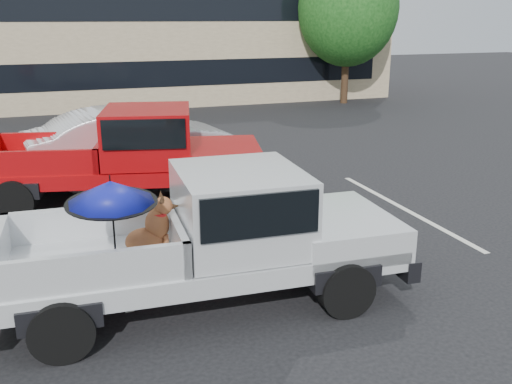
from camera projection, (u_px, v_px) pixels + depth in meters
ground at (314, 267)px, 9.17m from camera, size 90.00×90.00×0.00m
stripe_left at (111, 245)px, 10.01m from camera, size 0.12×5.00×0.01m
stripe_right at (404, 209)px, 11.93m from camera, size 0.12×5.00×0.01m
motel_building at (170, 30)px, 27.76m from camera, size 20.40×8.40×6.30m
tree_right at (348, 8)px, 25.21m from camera, size 4.46×4.46×6.78m
tree_back at (230, 6)px, 31.39m from camera, size 4.68×4.68×7.11m
silver_pickup at (224, 230)px, 7.82m from camera, size 5.78×2.32×2.06m
red_pickup at (140, 151)px, 12.16m from camera, size 6.43×3.42×2.01m
silver_sedan at (133, 143)px, 14.15m from camera, size 5.38×2.56×1.70m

